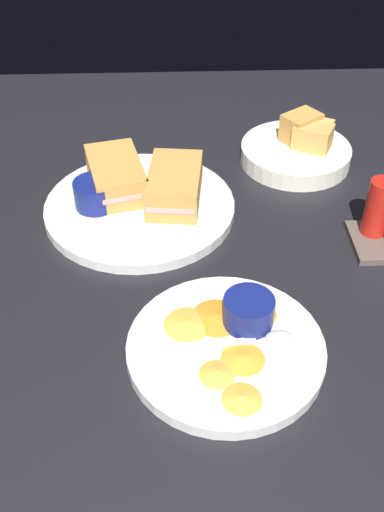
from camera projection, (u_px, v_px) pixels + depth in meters
The scene contains 11 objects.
ground_plane at pixel (203, 234), 88.91cm from camera, with size 110.00×110.00×3.00cm, color black.
plate_sandwich_main at pixel (140, 207), 90.05cm from camera, with size 28.69×28.69×1.60cm, color silver.
sandwich_half_near at pixel (175, 185), 88.94cm from camera, with size 13.97×9.04×4.80cm.
sandwich_half_far at pixel (116, 175), 90.96cm from camera, with size 14.52×10.42×4.80cm.
ramekin_dark_sauce at pixel (95, 193), 87.69cm from camera, with size 6.27×6.27×4.12cm.
spoon_by_dark_ramekin at pixel (129, 196), 90.42cm from camera, with size 4.86×9.75×0.80cm.
plate_chips_companion at pixel (226, 349), 68.90cm from camera, with size 23.10×23.10×1.60cm, color silver.
ramekin_light_gravy at pixel (249, 310), 69.82cm from camera, with size 6.10×6.10×3.64cm.
spoon_by_gravy_ramekin at pixel (268, 338), 68.59cm from camera, with size 2.45×9.94×0.80cm.
plantain_chip_scatter at pixel (223, 338), 68.73cm from camera, with size 18.67×15.06×0.60cm.
bread_basket_rear at pixel (298, 149), 100.14cm from camera, with size 18.45×18.45×7.73cm.
Camera 1 is at (69.49, -4.36, 53.91)cm, focal length 41.68 mm.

